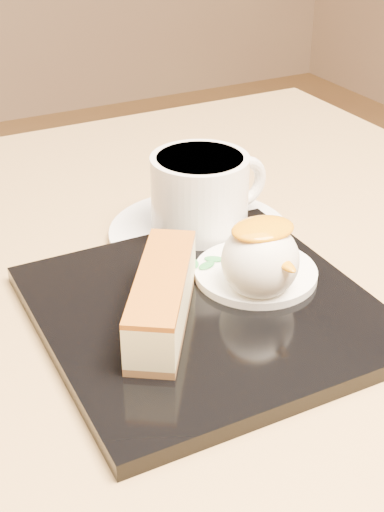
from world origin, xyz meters
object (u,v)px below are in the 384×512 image
table (153,478)px  cheesecake (162,298)px  dessert_plate (205,311)px  coffee_cup (202,192)px  ice_cream_scoop (260,260)px  saucer (199,234)px

table → cheesecake: bearing=-84.2°
dessert_plate → coffee_cup: (0.05, 0.10, 0.04)m
coffee_cup → dessert_plate: bearing=-121.7°
cheesecake → coffee_cup: 0.14m
table → cheesecake: (0.00, -0.02, 0.19)m
table → coffee_cup: (0.09, 0.09, 0.20)m
ice_cream_scoop → coffee_cup: (0.01, 0.11, 0.00)m
cheesecake → ice_cream_scoop: ice_cream_scoop is taller
coffee_cup → ice_cream_scoop: bearing=-101.0°
cheesecake → saucer: (0.08, 0.11, -0.03)m
cheesecake → coffee_cup: (0.09, 0.11, 0.01)m
ice_cream_scoop → coffee_cup: size_ratio=0.51×
table → saucer: size_ratio=5.33×
coffee_cup → cheesecake: bearing=-133.8°
dessert_plate → cheesecake: cheesecake is taller
table → saucer: 0.20m
dessert_plate → ice_cream_scoop: (0.04, -0.01, 0.03)m
saucer → dessert_plate: bearing=-116.0°
ice_cream_scoop → saucer: (0.01, 0.11, -0.03)m
dessert_plate → saucer: (0.05, 0.10, -0.00)m
saucer → coffee_cup: bearing=4.8°
cheesecake → saucer: size_ratio=0.77×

